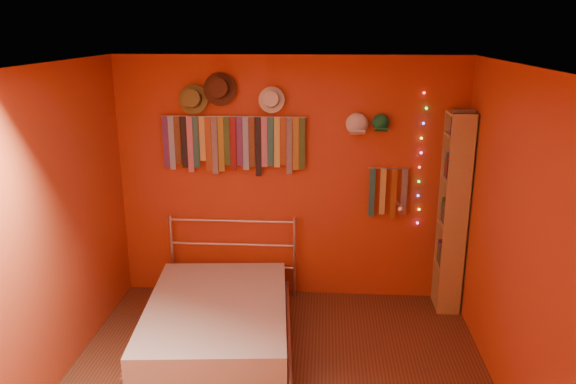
% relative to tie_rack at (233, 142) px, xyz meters
% --- Properties ---
extents(back_wall, '(3.50, 0.02, 2.50)m').
position_rel_tie_rack_xyz_m(back_wall, '(0.56, 0.07, -0.40)').
color(back_wall, '#A03919').
rests_on(back_wall, ground).
extents(right_wall, '(0.02, 3.50, 2.50)m').
position_rel_tie_rack_xyz_m(right_wall, '(2.31, -1.68, -0.40)').
color(right_wall, '#A03919').
rests_on(right_wall, ground).
extents(left_wall, '(0.02, 3.50, 2.50)m').
position_rel_tie_rack_xyz_m(left_wall, '(-1.19, -1.68, -0.40)').
color(left_wall, '#A03919').
rests_on(left_wall, ground).
extents(ceiling, '(3.50, 3.50, 0.02)m').
position_rel_tie_rack_xyz_m(ceiling, '(0.56, -1.68, 0.85)').
color(ceiling, white).
rests_on(ceiling, back_wall).
extents(tie_rack, '(1.45, 0.03, 0.61)m').
position_rel_tie_rack_xyz_m(tie_rack, '(0.00, 0.00, 0.00)').
color(tie_rack, silver).
rests_on(tie_rack, back_wall).
extents(small_tie_rack, '(0.40, 0.03, 0.52)m').
position_rel_tie_rack_xyz_m(small_tie_rack, '(1.55, 0.00, -0.48)').
color(small_tie_rack, silver).
rests_on(small_tie_rack, back_wall).
extents(fedora_olive, '(0.29, 0.16, 0.29)m').
position_rel_tie_rack_xyz_m(fedora_olive, '(-0.38, -0.03, 0.43)').
color(fedora_olive, olive).
rests_on(fedora_olive, back_wall).
extents(fedora_brown, '(0.32, 0.18, 0.32)m').
position_rel_tie_rack_xyz_m(fedora_brown, '(-0.12, -0.04, 0.53)').
color(fedora_brown, '#462719').
rests_on(fedora_brown, back_wall).
extents(fedora_white, '(0.26, 0.14, 0.25)m').
position_rel_tie_rack_xyz_m(fedora_white, '(0.39, -0.03, 0.43)').
color(fedora_white, silver).
rests_on(fedora_white, back_wall).
extents(cap_white, '(0.20, 0.25, 0.20)m').
position_rel_tie_rack_xyz_m(cap_white, '(1.22, 0.01, 0.19)').
color(cap_white, white).
rests_on(cap_white, back_wall).
extents(cap_green, '(0.17, 0.22, 0.17)m').
position_rel_tie_rack_xyz_m(cap_green, '(1.45, 0.01, 0.21)').
color(cap_green, '#1A7741').
rests_on(cap_green, back_wall).
extents(fairy_lights, '(0.06, 0.02, 1.34)m').
position_rel_tie_rack_xyz_m(fairy_lights, '(1.86, 0.03, -0.16)').
color(fairy_lights, '#FF3333').
rests_on(fairy_lights, back_wall).
extents(reading_lamp, '(0.08, 0.33, 0.10)m').
position_rel_tie_rack_xyz_m(reading_lamp, '(1.66, -0.19, -0.59)').
color(reading_lamp, silver).
rests_on(reading_lamp, back_wall).
extents(bookshelf, '(0.25, 0.34, 2.00)m').
position_rel_tie_rack_xyz_m(bookshelf, '(2.21, -0.15, -0.64)').
color(bookshelf, '#9F7E48').
rests_on(bookshelf, ground).
extents(bed, '(1.48, 1.88, 0.88)m').
position_rel_tie_rack_xyz_m(bed, '(-0.03, -0.96, -1.45)').
color(bed, silver).
rests_on(bed, ground).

